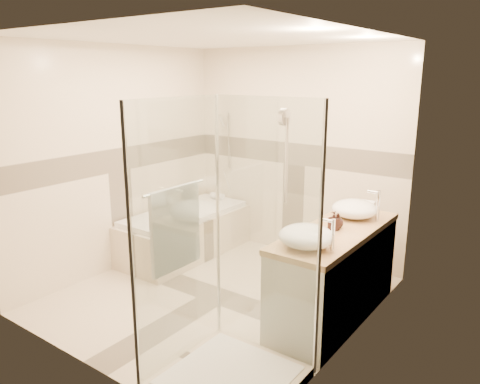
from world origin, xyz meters
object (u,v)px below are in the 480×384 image
Objects in this scene: vessel_sink_near at (355,209)px; amenity_bottle_b at (338,221)px; vanity at (334,274)px; bathtub at (185,230)px; vessel_sink_far at (306,236)px; amenity_bottle_a at (334,221)px; shower_enclosure at (223,313)px.

vessel_sink_near is 0.38m from amenity_bottle_b.
vanity is at bearing -69.48° from amenity_bottle_b.
bathtub is 2.39m from vessel_sink_far.
vessel_sink_far reaches higher than amenity_bottle_a.
amenity_bottle_b is at bearing -7.93° from bathtub.
amenity_bottle_a is (0.00, -0.46, -0.00)m from vessel_sink_near.
vessel_sink_far reaches higher than bathtub.
vessel_sink_far is 0.59m from amenity_bottle_b.
vessel_sink_far is (-0.02, -0.53, 0.51)m from vanity.
bathtub is 12.82× the size of amenity_bottle_b.
vessel_sink_far is at bearing -92.14° from vanity.
shower_enclosure is 0.90m from vessel_sink_far.
shower_enclosure is 1.34m from amenity_bottle_a.
vanity is at bearing -87.34° from vessel_sink_near.
amenity_bottle_a is at bearing -10.08° from bathtub.
amenity_bottle_a is at bearing 77.61° from shower_enclosure.
bathtub is 10.12× the size of amenity_bottle_a.
bathtub is at bearing 170.75° from vanity.
shower_enclosure is at bearing -102.39° from amenity_bottle_a.
shower_enclosure is at bearing -101.64° from amenity_bottle_b.
vessel_sink_far is 2.65× the size of amenity_bottle_a.
amenity_bottle_a is at bearing 90.00° from vessel_sink_far.
bathtub is 2.18m from vanity.
vessel_sink_near is at bearing 80.88° from shower_enclosure.
bathtub is at bearing 169.92° from amenity_bottle_a.
vanity is at bearing 77.03° from shower_enclosure.
shower_enclosure is 1.77m from vessel_sink_near.
shower_enclosure reaches higher than vessel_sink_far.
vessel_sink_far is at bearing -90.00° from amenity_bottle_b.
vessel_sink_near reaches higher than bathtub.
shower_enclosure reaches higher than amenity_bottle_b.
amenity_bottle_b is at bearing 90.00° from amenity_bottle_a.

